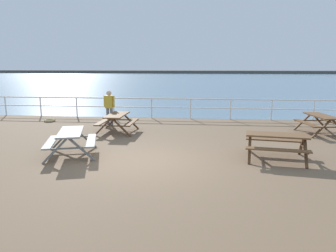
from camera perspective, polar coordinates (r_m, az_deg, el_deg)
The scene contains 10 objects.
ground_plane at distance 9.61m, azimuth -4.05°, elevation -6.87°, with size 30.00×24.00×0.20m, color brown.
sea_band at distance 61.84m, azimuth 4.68°, elevation 8.31°, with size 142.00×90.00×0.01m, color slate.
distant_shoreline at distance 104.80m, azimuth 5.34°, elevation 9.38°, with size 142.00×6.00×1.80m, color #4C4C47.
seaward_railing at distance 16.96m, azimuth 0.54°, elevation 3.91°, with size 23.07×0.07×1.08m.
picnic_table_near_left at distance 10.18m, azimuth 18.89°, elevation -2.45°, with size 1.99×1.76×0.80m.
picnic_table_near_right at distance 14.65m, azimuth 25.73°, elevation 1.02°, with size 1.80×2.03×0.80m.
picnic_table_mid_centre at distance 13.63m, azimuth -9.11°, elevation 1.30°, with size 1.55×1.81×0.80m.
picnic_table_seaward at distance 10.51m, azimuth -17.02°, elevation -1.92°, with size 1.96×2.16×0.80m.
visitor at distance 15.03m, azimuth -10.47°, elevation 3.56°, with size 0.53×0.25×1.66m.
rope_coil at distance 17.17m, azimuth -20.42°, elevation 0.94°, with size 0.55×0.55×0.11m, color tan.
Camera 1 is at (1.65, -9.00, 2.84)m, focal length 34.00 mm.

